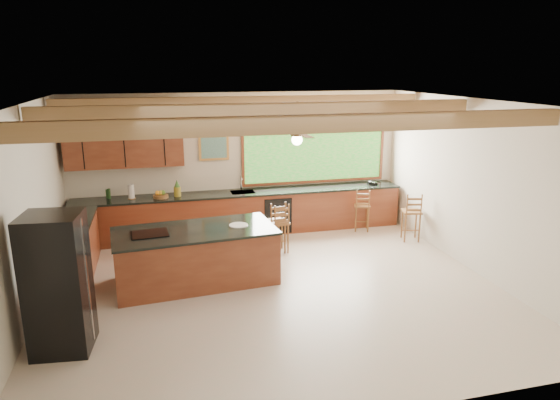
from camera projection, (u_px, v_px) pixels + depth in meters
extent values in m
plane|color=#BDAF9D|center=(275.00, 288.00, 8.18)|extent=(7.20, 7.20, 0.00)
cube|color=beige|center=(240.00, 162.00, 10.83)|extent=(7.20, 0.04, 3.00)
cube|color=beige|center=(355.00, 286.00, 4.75)|extent=(7.20, 0.04, 3.00)
cube|color=beige|center=(24.00, 217.00, 6.94)|extent=(0.04, 6.50, 3.00)
cube|color=beige|center=(476.00, 187.00, 8.64)|extent=(0.04, 6.50, 3.00)
cube|color=#A37651|center=(274.00, 103.00, 7.40)|extent=(7.20, 6.50, 0.04)
cube|color=#916E48|center=(306.00, 124.00, 5.94)|extent=(7.10, 0.15, 0.22)
cube|color=#916E48|center=(267.00, 110.00, 7.91)|extent=(7.10, 0.15, 0.22)
cube|color=#916E48|center=(246.00, 102.00, 9.59)|extent=(7.10, 0.15, 0.22)
cube|color=brown|center=(125.00, 150.00, 9.99)|extent=(2.30, 0.35, 0.70)
cube|color=#EFE9CE|center=(122.00, 120.00, 9.77)|extent=(2.60, 0.50, 0.48)
cylinder|color=#FFEABF|center=(86.00, 133.00, 9.67)|extent=(0.10, 0.10, 0.01)
cylinder|color=#FFEABF|center=(160.00, 131.00, 10.00)|extent=(0.10, 0.10, 0.01)
cube|color=#68B13F|center=(315.00, 152.00, 11.16)|extent=(3.20, 0.04, 1.30)
cube|color=#BD8039|center=(214.00, 148.00, 10.58)|extent=(0.64, 0.03, 0.54)
cube|color=#457C63|center=(214.00, 148.00, 10.57)|extent=(0.54, 0.01, 0.44)
cube|color=brown|center=(243.00, 213.00, 10.79)|extent=(7.00, 0.65, 0.88)
cube|color=black|center=(243.00, 193.00, 10.67)|extent=(7.04, 0.69, 0.04)
cube|color=brown|center=(72.00, 252.00, 8.56)|extent=(0.65, 2.35, 0.88)
cube|color=black|center=(69.00, 227.00, 8.44)|extent=(0.69, 2.39, 0.04)
cube|color=black|center=(278.00, 216.00, 10.65)|extent=(0.60, 0.02, 0.78)
cube|color=silver|center=(243.00, 193.00, 10.67)|extent=(0.50, 0.38, 0.03)
cylinder|color=silver|center=(241.00, 183.00, 10.81)|extent=(0.03, 0.03, 0.30)
cylinder|color=silver|center=(242.00, 178.00, 10.69)|extent=(0.03, 0.20, 0.03)
cylinder|color=silver|center=(131.00, 192.00, 10.09)|extent=(0.12, 0.12, 0.30)
cylinder|color=#1D3B17|center=(107.00, 194.00, 10.14)|extent=(0.05, 0.05, 0.18)
cylinder|color=#1D3B17|center=(109.00, 194.00, 10.10)|extent=(0.06, 0.06, 0.21)
cube|color=black|center=(372.00, 183.00, 11.31)|extent=(0.23, 0.20, 0.09)
cube|color=brown|center=(196.00, 257.00, 8.34)|extent=(2.70, 1.42, 0.88)
cube|color=black|center=(195.00, 231.00, 8.22)|extent=(2.74, 1.47, 0.04)
cube|color=black|center=(149.00, 234.00, 7.98)|extent=(0.62, 0.51, 0.02)
cylinder|color=silver|center=(239.00, 225.00, 8.42)|extent=(0.32, 0.32, 0.02)
cube|color=black|center=(58.00, 284.00, 6.23)|extent=(0.77, 0.75, 1.80)
cube|color=silver|center=(88.00, 281.00, 6.31)|extent=(0.02, 0.05, 1.65)
cube|color=brown|center=(275.00, 221.00, 9.61)|extent=(0.44, 0.44, 0.04)
cylinder|color=brown|center=(269.00, 241.00, 9.52)|extent=(0.04, 0.04, 0.61)
cylinder|color=brown|center=(284.00, 239.00, 9.59)|extent=(0.04, 0.04, 0.61)
cylinder|color=brown|center=(266.00, 236.00, 9.80)|extent=(0.04, 0.04, 0.61)
cylinder|color=brown|center=(280.00, 234.00, 9.87)|extent=(0.04, 0.04, 0.61)
cube|color=brown|center=(278.00, 223.00, 9.63)|extent=(0.42, 0.42, 0.04)
cylinder|color=brown|center=(273.00, 241.00, 9.55)|extent=(0.03, 0.03, 0.58)
cylinder|color=brown|center=(287.00, 240.00, 9.61)|extent=(0.03, 0.03, 0.58)
cylinder|color=brown|center=(270.00, 236.00, 9.81)|extent=(0.03, 0.03, 0.58)
cylinder|color=brown|center=(284.00, 235.00, 9.88)|extent=(0.03, 0.03, 0.58)
cube|color=brown|center=(362.00, 205.00, 10.93)|extent=(0.43, 0.43, 0.04)
cylinder|color=brown|center=(358.00, 220.00, 10.85)|extent=(0.03, 0.03, 0.55)
cylinder|color=brown|center=(370.00, 219.00, 10.92)|extent=(0.03, 0.03, 0.55)
cylinder|color=brown|center=(354.00, 217.00, 11.10)|extent=(0.03, 0.03, 0.55)
cylinder|color=brown|center=(365.00, 216.00, 11.17)|extent=(0.03, 0.03, 0.55)
cube|color=brown|center=(412.00, 211.00, 10.30)|extent=(0.45, 0.45, 0.04)
cylinder|color=brown|center=(408.00, 229.00, 10.21)|extent=(0.03, 0.03, 0.60)
cylinder|color=brown|center=(420.00, 228.00, 10.28)|extent=(0.03, 0.03, 0.60)
cylinder|color=brown|center=(401.00, 225.00, 10.48)|extent=(0.03, 0.03, 0.60)
cylinder|color=brown|center=(413.00, 224.00, 10.55)|extent=(0.03, 0.03, 0.60)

